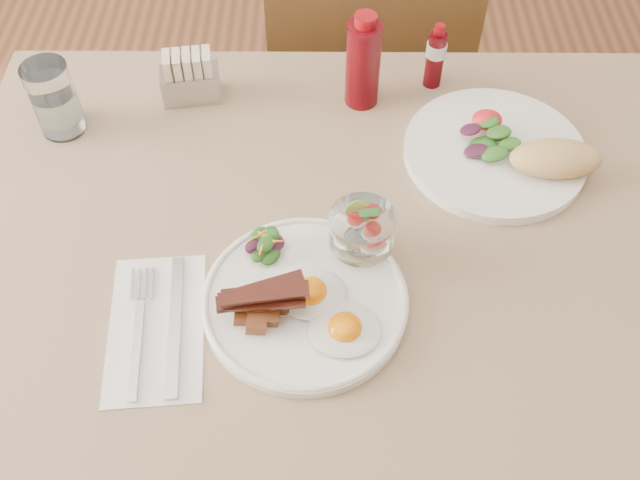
% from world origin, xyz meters
% --- Properties ---
extents(table, '(1.33, 0.88, 0.75)m').
position_xyz_m(table, '(0.00, 0.00, 0.66)').
color(table, brown).
rests_on(table, ground).
extents(chair_far, '(0.42, 0.42, 0.93)m').
position_xyz_m(chair_far, '(0.00, 0.66, 0.52)').
color(chair_far, brown).
rests_on(chair_far, ground).
extents(main_plate, '(0.28, 0.28, 0.02)m').
position_xyz_m(main_plate, '(-0.12, -0.11, 0.76)').
color(main_plate, white).
rests_on(main_plate, table).
extents(fried_eggs, '(0.16, 0.16, 0.03)m').
position_xyz_m(fried_eggs, '(-0.09, -0.13, 0.78)').
color(fried_eggs, silver).
rests_on(fried_eggs, main_plate).
extents(bacon_potato_pile, '(0.12, 0.07, 0.05)m').
position_xyz_m(bacon_potato_pile, '(-0.18, -0.13, 0.79)').
color(bacon_potato_pile, brown).
rests_on(bacon_potato_pile, main_plate).
extents(side_salad, '(0.06, 0.06, 0.03)m').
position_xyz_m(side_salad, '(-0.18, -0.03, 0.78)').
color(side_salad, '#1E5015').
rests_on(side_salad, main_plate).
extents(fruit_cup, '(0.09, 0.09, 0.09)m').
position_xyz_m(fruit_cup, '(-0.04, -0.03, 0.82)').
color(fruit_cup, white).
rests_on(fruit_cup, main_plate).
extents(second_plate, '(0.30, 0.29, 0.07)m').
position_xyz_m(second_plate, '(0.20, 0.17, 0.77)').
color(second_plate, white).
rests_on(second_plate, table).
extents(ketchup_bottle, '(0.07, 0.07, 0.17)m').
position_xyz_m(ketchup_bottle, '(-0.03, 0.31, 0.83)').
color(ketchup_bottle, '#4E040B').
rests_on(ketchup_bottle, table).
extents(hot_sauce_bottle, '(0.05, 0.05, 0.12)m').
position_xyz_m(hot_sauce_bottle, '(0.09, 0.35, 0.81)').
color(hot_sauce_bottle, '#4E040B').
rests_on(hot_sauce_bottle, table).
extents(sugar_caddy, '(0.10, 0.07, 0.09)m').
position_xyz_m(sugar_caddy, '(-0.32, 0.32, 0.79)').
color(sugar_caddy, '#A9A9AD').
rests_on(sugar_caddy, table).
extents(water_glass, '(0.07, 0.07, 0.12)m').
position_xyz_m(water_glass, '(-0.53, 0.24, 0.81)').
color(water_glass, white).
rests_on(water_glass, table).
extents(napkin_cutlery, '(0.14, 0.24, 0.01)m').
position_xyz_m(napkin_cutlery, '(-0.32, -0.15, 0.75)').
color(napkin_cutlery, white).
rests_on(napkin_cutlery, table).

